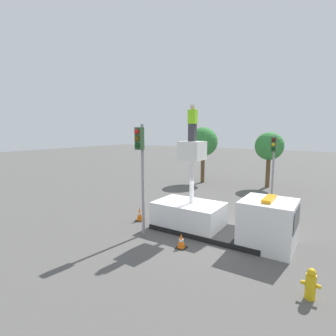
% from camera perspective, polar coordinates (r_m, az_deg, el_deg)
% --- Properties ---
extents(ground_plane, '(120.00, 120.00, 0.00)m').
position_cam_1_polar(ground_plane, '(13.29, 8.68, -13.82)').
color(ground_plane, '#565451').
extents(bucket_truck, '(6.60, 2.20, 4.44)m').
position_cam_1_polar(bucket_truck, '(12.75, 11.37, -10.48)').
color(bucket_truck, black).
rests_on(bucket_truck, ground).
extents(worker, '(0.40, 0.26, 1.75)m').
position_cam_1_polar(worker, '(12.74, 5.36, 9.75)').
color(worker, '#38383D').
rests_on(worker, bucket_truck).
extents(traffic_light_pole, '(0.34, 0.57, 5.25)m').
position_cam_1_polar(traffic_light_pole, '(12.02, -5.97, 2.20)').
color(traffic_light_pole, gray).
rests_on(traffic_light_pole, ground).
extents(traffic_light_across, '(0.34, 0.57, 4.66)m').
position_cam_1_polar(traffic_light_across, '(19.47, 21.97, 2.74)').
color(traffic_light_across, gray).
rests_on(traffic_light_across, ground).
extents(fire_hydrant, '(0.53, 0.29, 0.96)m').
position_cam_1_polar(fire_hydrant, '(9.44, 28.64, -21.30)').
color(fire_hydrant, gold).
rests_on(fire_hydrant, ground).
extents(traffic_cone_rear, '(0.42, 0.42, 0.76)m').
position_cam_1_polar(traffic_cone_rear, '(14.77, -6.20, -10.00)').
color(traffic_cone_rear, black).
rests_on(traffic_cone_rear, ground).
extents(traffic_cone_curbside, '(0.43, 0.43, 0.64)m').
position_cam_1_polar(traffic_cone_curbside, '(11.54, 2.88, -15.63)').
color(traffic_cone_curbside, black).
rests_on(traffic_cone_curbside, ground).
extents(tree_left_bg, '(2.73, 2.73, 5.27)m').
position_cam_1_polar(tree_left_bg, '(24.99, 7.66, 5.60)').
color(tree_left_bg, brown).
rests_on(tree_left_bg, ground).
extents(tree_right_bg, '(2.42, 2.42, 4.83)m').
position_cam_1_polar(tree_right_bg, '(24.32, 21.18, 4.35)').
color(tree_right_bg, brown).
rests_on(tree_right_bg, ground).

